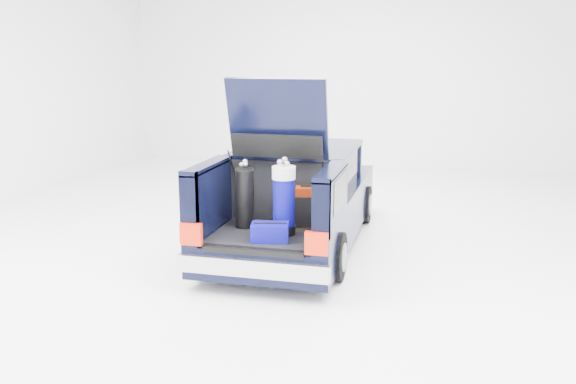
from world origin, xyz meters
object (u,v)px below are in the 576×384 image
(blue_duffel, at_px, (270,232))
(blue_golf_bag, at_px, (284,200))
(black_golf_bag, at_px, (245,198))
(red_suitcase, at_px, (308,207))
(car, at_px, (298,198))

(blue_duffel, bearing_deg, blue_golf_bag, 62.23)
(black_golf_bag, height_order, blue_duffel, black_golf_bag)
(red_suitcase, xyz_separation_m, blue_duffel, (-0.31, -0.72, -0.15))
(blue_golf_bag, bearing_deg, blue_duffel, -87.16)
(blue_duffel, bearing_deg, black_golf_bag, 123.36)
(blue_golf_bag, height_order, blue_duffel, blue_golf_bag)
(red_suitcase, height_order, blue_duffel, red_suitcase)
(black_golf_bag, xyz_separation_m, blue_duffel, (0.46, -0.45, -0.29))
(black_golf_bag, bearing_deg, red_suitcase, -4.91)
(red_suitcase, distance_m, blue_duffel, 0.80)
(car, bearing_deg, blue_golf_bag, -82.95)
(blue_golf_bag, relative_size, blue_duffel, 1.95)
(car, xyz_separation_m, black_golf_bag, (-0.35, -1.46, 0.32))
(red_suitcase, distance_m, black_golf_bag, 0.82)
(car, height_order, red_suitcase, car)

